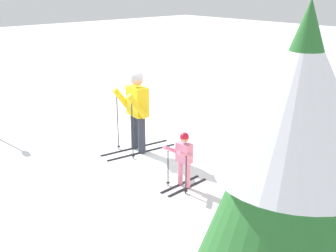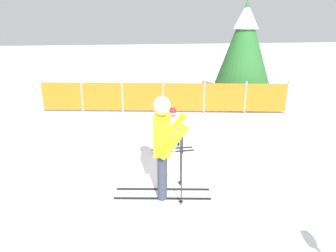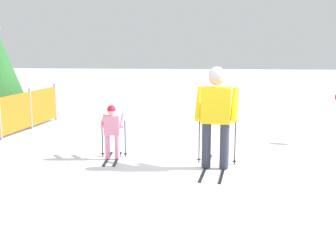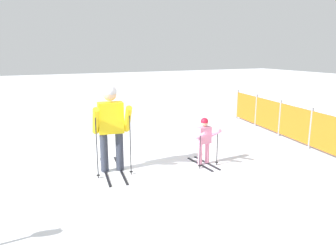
% 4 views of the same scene
% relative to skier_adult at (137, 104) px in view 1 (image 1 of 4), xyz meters
% --- Properties ---
extents(ground_plane, '(60.00, 60.00, 0.00)m').
position_rel_skier_adult_xyz_m(ground_plane, '(-0.26, 0.16, -1.09)').
color(ground_plane, white).
extents(skier_adult, '(1.77, 0.82, 1.84)m').
position_rel_skier_adult_xyz_m(skier_adult, '(0.00, 0.00, 0.00)').
color(skier_adult, black).
rests_on(skier_adult, ground_plane).
extents(skier_child, '(1.01, 0.53, 1.07)m').
position_rel_skier_adult_xyz_m(skier_child, '(0.46, 1.98, -0.47)').
color(skier_child, black).
rests_on(skier_child, ground_plane).
extents(conifer_far, '(1.91, 1.91, 3.55)m').
position_rel_skier_adult_xyz_m(conifer_far, '(3.49, 5.98, 1.10)').
color(conifer_far, '#4C3823').
rests_on(conifer_far, ground_plane).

